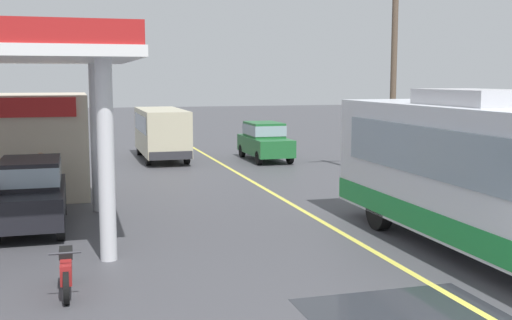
{
  "coord_description": "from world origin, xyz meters",
  "views": [
    {
      "loc": [
        -6.49,
        -7.43,
        3.94
      ],
      "look_at": [
        -1.5,
        10.0,
        1.6
      ],
      "focal_mm": 44.71,
      "sensor_mm": 36.0,
      "label": 1
    }
  ],
  "objects_px": {
    "motorcycle_parked_forecourt": "(66,269)",
    "car_trailing_behind_bus": "(265,139)",
    "car_at_pump": "(31,190)",
    "minibus_opposing_lane": "(161,129)",
    "pedestrian_by_shop": "(42,176)",
    "coach_bus_main": "(498,183)"
  },
  "relations": [
    {
      "from": "minibus_opposing_lane",
      "to": "pedestrian_by_shop",
      "type": "xyz_separation_m",
      "value": [
        -5.09,
        -10.3,
        -0.54
      ]
    },
    {
      "from": "minibus_opposing_lane",
      "to": "car_at_pump",
      "type": "bearing_deg",
      "value": -111.34
    },
    {
      "from": "car_at_pump",
      "to": "motorcycle_parked_forecourt",
      "type": "relative_size",
      "value": 2.33
    },
    {
      "from": "car_at_pump",
      "to": "minibus_opposing_lane",
      "type": "distance_m",
      "value": 14.34
    },
    {
      "from": "pedestrian_by_shop",
      "to": "car_trailing_behind_bus",
      "type": "bearing_deg",
      "value": 41.48
    },
    {
      "from": "motorcycle_parked_forecourt",
      "to": "car_trailing_behind_bus",
      "type": "xyz_separation_m",
      "value": [
        9.04,
        17.35,
        0.57
      ]
    },
    {
      "from": "car_at_pump",
      "to": "car_trailing_behind_bus",
      "type": "height_order",
      "value": "same"
    },
    {
      "from": "motorcycle_parked_forecourt",
      "to": "car_trailing_behind_bus",
      "type": "bearing_deg",
      "value": 62.49
    },
    {
      "from": "coach_bus_main",
      "to": "motorcycle_parked_forecourt",
      "type": "xyz_separation_m",
      "value": [
        -8.92,
        0.4,
        -1.28
      ]
    },
    {
      "from": "coach_bus_main",
      "to": "motorcycle_parked_forecourt",
      "type": "relative_size",
      "value": 6.13
    },
    {
      "from": "car_at_pump",
      "to": "minibus_opposing_lane",
      "type": "relative_size",
      "value": 0.69
    },
    {
      "from": "car_at_pump",
      "to": "minibus_opposing_lane",
      "type": "xyz_separation_m",
      "value": [
        5.22,
        13.35,
        0.46
      ]
    },
    {
      "from": "coach_bus_main",
      "to": "car_at_pump",
      "type": "distance_m",
      "value": 11.55
    },
    {
      "from": "motorcycle_parked_forecourt",
      "to": "pedestrian_by_shop",
      "type": "relative_size",
      "value": 1.08
    },
    {
      "from": "coach_bus_main",
      "to": "pedestrian_by_shop",
      "type": "bearing_deg",
      "value": 136.96
    },
    {
      "from": "car_at_pump",
      "to": "pedestrian_by_shop",
      "type": "relative_size",
      "value": 2.53
    },
    {
      "from": "minibus_opposing_lane",
      "to": "pedestrian_by_shop",
      "type": "distance_m",
      "value": 11.5
    },
    {
      "from": "minibus_opposing_lane",
      "to": "pedestrian_by_shop",
      "type": "relative_size",
      "value": 3.69
    },
    {
      "from": "minibus_opposing_lane",
      "to": "motorcycle_parked_forecourt",
      "type": "bearing_deg",
      "value": -102.76
    },
    {
      "from": "coach_bus_main",
      "to": "motorcycle_parked_forecourt",
      "type": "bearing_deg",
      "value": 177.46
    },
    {
      "from": "coach_bus_main",
      "to": "car_at_pump",
      "type": "height_order",
      "value": "coach_bus_main"
    },
    {
      "from": "car_trailing_behind_bus",
      "to": "minibus_opposing_lane",
      "type": "bearing_deg",
      "value": 161.19
    }
  ]
}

